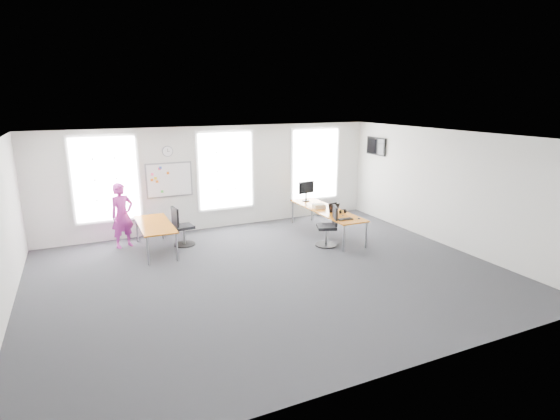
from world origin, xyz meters
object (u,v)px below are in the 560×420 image
desk_left (155,226)px  person (122,215)px  monitor (306,189)px  desk_right (326,211)px  chair_left (181,229)px  keyboard (345,219)px  chair_right (329,229)px  headphones (343,211)px

desk_left → person: 1.00m
monitor → desk_right: bearing=-97.8°
desk_right → desk_left: desk_right is taller
chair_left → keyboard: size_ratio=2.63×
monitor → desk_left: bearing=177.2°
desk_right → chair_left: chair_left is taller
desk_left → monitor: bearing=6.6°
chair_right → keyboard: (0.34, -0.24, 0.27)m
desk_left → person: (-0.70, 0.69, 0.18)m
chair_right → person: person is taller
desk_left → headphones: size_ratio=10.49×
chair_left → desk_right: bearing=-108.5°
headphones → keyboard: bearing=-115.2°
person → chair_right: bearing=-46.3°
monitor → keyboard: bearing=-100.9°
monitor → headphones: bearing=-91.8°
chair_left → headphones: size_ratio=5.56×
headphones → chair_left: bearing=163.9°
desk_left → keyboard: size_ratio=4.96×
headphones → desk_right: bearing=111.1°
desk_right → keyboard: (-0.09, -1.11, 0.06)m
desk_left → desk_right: bearing=-7.6°
chair_left → headphones: bearing=-115.0°
chair_left → headphones: chair_left is taller
person → headphones: person is taller
desk_right → headphones: (0.19, -0.54, 0.10)m
keyboard → headphones: headphones is taller
chair_left → headphones: 4.34m
desk_left → headphones: 4.95m
chair_right → chair_left: 3.86m
desk_right → chair_right: 0.99m
desk_right → chair_right: bearing=-116.6°
desk_right → chair_left: size_ratio=2.87×
desk_right → monitor: monitor is taller
desk_right → person: person is taller
desk_right → person: size_ratio=1.78×
desk_left → chair_left: (0.69, 0.15, -0.20)m
desk_right → monitor: bearing=91.6°
chair_right → chair_left: size_ratio=1.02×
desk_right → monitor: size_ratio=4.97×
chair_left → chair_right: bearing=-122.5°
chair_left → keyboard: bearing=-123.5°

